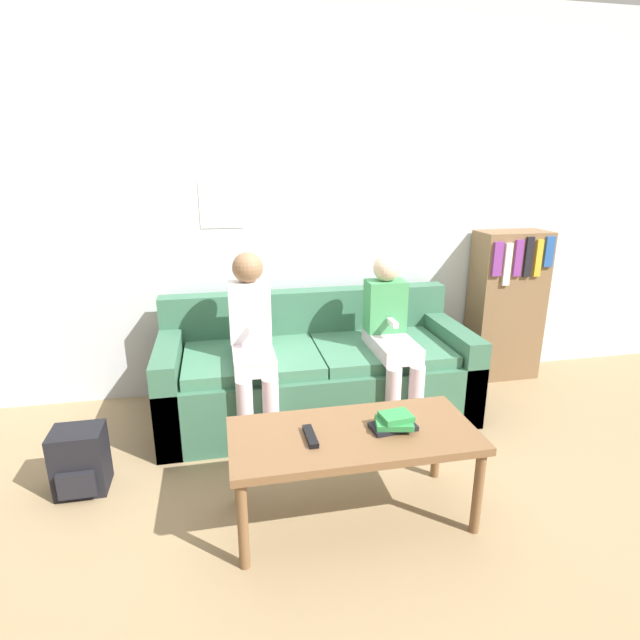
% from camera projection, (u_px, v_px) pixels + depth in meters
% --- Properties ---
extents(ground_plane, '(10.00, 10.00, 0.00)m').
position_uv_depth(ground_plane, '(334.00, 453.00, 2.82)').
color(ground_plane, '#937A56').
extents(wall_back, '(8.00, 0.07, 2.60)m').
position_uv_depth(wall_back, '(301.00, 205.00, 3.38)').
color(wall_back, silver).
rests_on(wall_back, ground_plane).
extents(couch, '(1.94, 0.80, 0.75)m').
position_uv_depth(couch, '(316.00, 374.00, 3.22)').
color(couch, '#38664C').
rests_on(couch, ground_plane).
extents(coffee_table, '(1.09, 0.50, 0.44)m').
position_uv_depth(coffee_table, '(353.00, 441.00, 2.21)').
color(coffee_table, brown).
rests_on(coffee_table, ground_plane).
extents(person_left, '(0.24, 0.55, 1.09)m').
position_uv_depth(person_left, '(252.00, 338.00, 2.87)').
color(person_left, silver).
rests_on(person_left, ground_plane).
extents(person_right, '(0.24, 0.55, 1.04)m').
position_uv_depth(person_right, '(391.00, 333.00, 3.03)').
color(person_right, silver).
rests_on(person_right, ground_plane).
extents(tv_remote, '(0.04, 0.17, 0.02)m').
position_uv_depth(tv_remote, '(310.00, 436.00, 2.14)').
color(tv_remote, black).
rests_on(tv_remote, coffee_table).
extents(book_stack, '(0.21, 0.15, 0.07)m').
position_uv_depth(book_stack, '(394.00, 422.00, 2.21)').
color(book_stack, black).
rests_on(book_stack, coffee_table).
extents(bookshelf, '(0.51, 0.29, 1.11)m').
position_uv_depth(bookshelf, '(506.00, 305.00, 3.72)').
color(bookshelf, brown).
rests_on(bookshelf, ground_plane).
extents(backpack, '(0.24, 0.23, 0.33)m').
position_uv_depth(backpack, '(80.00, 461.00, 2.47)').
color(backpack, black).
rests_on(backpack, ground_plane).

